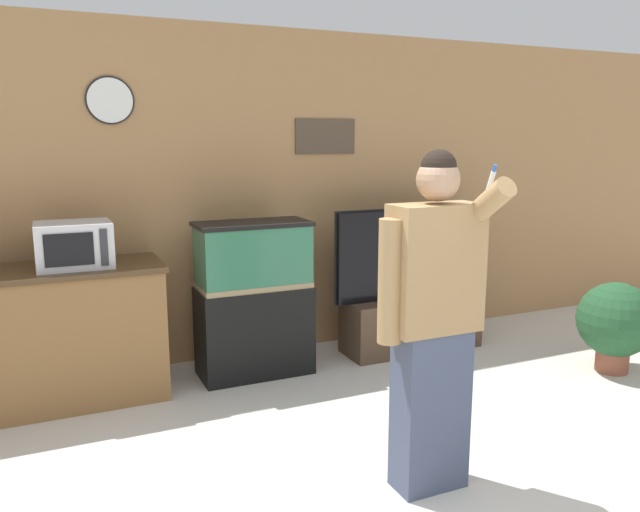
{
  "coord_description": "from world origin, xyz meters",
  "views": [
    {
      "loc": [
        -1.25,
        -1.59,
        1.76
      ],
      "look_at": [
        0.27,
        1.8,
        1.05
      ],
      "focal_mm": 35.0,
      "sensor_mm": 36.0,
      "label": 1
    }
  ],
  "objects": [
    {
      "name": "wall_back_paneled",
      "position": [
        -0.0,
        3.18,
        1.3
      ],
      "size": [
        10.0,
        0.08,
        2.6
      ],
      "color": "#A87A4C",
      "rests_on": "ground_plane"
    },
    {
      "name": "tv_on_stand",
      "position": [
        1.51,
        2.69,
        0.36
      ],
      "size": [
        1.41,
        0.4,
        1.2
      ],
      "color": "#4C3828",
      "rests_on": "ground_plane"
    },
    {
      "name": "potted_plant",
      "position": [
        2.64,
        1.63,
        0.39
      ],
      "size": [
        0.57,
        0.57,
        0.69
      ],
      "color": "brown",
      "rests_on": "ground_plane"
    },
    {
      "name": "counter_island",
      "position": [
        -1.34,
        2.75,
        0.46
      ],
      "size": [
        1.62,
        0.63,
        0.92
      ],
      "color": "brown",
      "rests_on": "ground_plane"
    },
    {
      "name": "microwave",
      "position": [
        -1.08,
        2.72,
        1.07
      ],
      "size": [
        0.47,
        0.38,
        0.3
      ],
      "color": "silver",
      "rests_on": "counter_island"
    },
    {
      "name": "person_standing",
      "position": [
        0.45,
        0.86,
        0.89
      ],
      "size": [
        0.54,
        0.41,
        1.71
      ],
      "color": "#424C66",
      "rests_on": "ground_plane"
    },
    {
      "name": "aquarium_on_stand",
      "position": [
        0.14,
        2.7,
        0.58
      ],
      "size": [
        0.83,
        0.41,
        1.16
      ],
      "color": "black",
      "rests_on": "ground_plane"
    }
  ]
}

